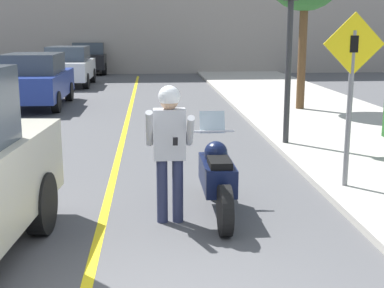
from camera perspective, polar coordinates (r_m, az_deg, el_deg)
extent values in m
cube|color=yellow|center=(10.11, -7.99, -1.89)|extent=(0.12, 36.00, 0.01)
cylinder|color=black|center=(6.48, 3.53, -7.09)|extent=(0.14, 0.63, 0.63)
cylinder|color=black|center=(7.99, 1.97, -3.30)|extent=(0.14, 0.63, 0.63)
cube|color=#0C1433|center=(7.16, 2.69, -3.24)|extent=(0.40, 1.10, 0.36)
sphere|color=#0C1433|center=(7.24, 2.56, -0.95)|extent=(0.32, 0.32, 0.32)
cube|color=black|center=(6.87, 2.96, -2.03)|extent=(0.28, 0.48, 0.10)
cylinder|color=silver|center=(7.58, 2.22, 1.36)|extent=(0.62, 0.03, 0.03)
cube|color=silver|center=(7.63, 2.16, 2.35)|extent=(0.36, 0.12, 0.31)
cylinder|color=#282D4C|center=(6.87, -3.20, -5.02)|extent=(0.14, 0.14, 0.84)
cylinder|color=#282D4C|center=(6.88, -1.53, -4.98)|extent=(0.14, 0.14, 0.84)
cube|color=#B7B7BC|center=(6.69, -2.42, 1.04)|extent=(0.40, 0.22, 0.64)
cylinder|color=#B7B7BC|center=(6.57, -4.58, 1.66)|extent=(0.09, 0.39, 0.50)
cylinder|color=#B7B7BC|center=(6.58, -0.21, 1.42)|extent=(0.09, 0.45, 0.45)
sphere|color=tan|center=(6.62, -2.45, 4.65)|extent=(0.23, 0.23, 0.23)
sphere|color=white|center=(6.62, -2.46, 5.09)|extent=(0.27, 0.27, 0.27)
cube|color=black|center=(6.43, -1.79, 0.29)|extent=(0.06, 0.05, 0.11)
cylinder|color=black|center=(6.76, -15.81, -6.13)|extent=(0.28, 0.77, 0.76)
cylinder|color=slate|center=(8.26, 16.42, 3.47)|extent=(0.08, 0.08, 2.32)
cube|color=yellow|center=(8.16, 16.89, 10.17)|extent=(0.91, 0.02, 0.91)
cube|color=black|center=(8.15, 16.93, 10.16)|extent=(0.12, 0.01, 0.24)
cylinder|color=#2D2D30|center=(11.13, 10.29, 9.36)|extent=(0.12, 0.12, 3.64)
cylinder|color=brown|center=(16.09, 11.66, 9.30)|extent=(0.24, 0.24, 3.15)
cylinder|color=black|center=(19.10, -17.90, 5.29)|extent=(0.22, 0.64, 0.64)
cylinder|color=black|center=(18.79, -12.97, 5.47)|extent=(0.22, 0.64, 0.64)
cylinder|color=black|center=(16.24, -14.29, 4.36)|extent=(0.22, 0.64, 0.64)
cube|color=navy|center=(17.62, -16.32, 6.09)|extent=(1.80, 4.20, 0.76)
cube|color=#38424C|center=(17.40, -16.56, 8.26)|extent=(1.58, 2.18, 0.60)
cylinder|color=black|center=(25.19, -14.33, 7.07)|extent=(0.22, 0.64, 0.64)
cylinder|color=black|center=(24.96, -10.55, 7.20)|extent=(0.22, 0.64, 0.64)
cylinder|color=black|center=(22.64, -15.43, 6.46)|extent=(0.22, 0.64, 0.64)
cylinder|color=black|center=(22.38, -11.24, 6.60)|extent=(0.22, 0.64, 0.64)
cube|color=white|center=(23.75, -12.92, 7.76)|extent=(1.80, 4.20, 0.76)
cube|color=#38424C|center=(23.54, -13.06, 9.38)|extent=(1.58, 2.18, 0.60)
cylinder|color=black|center=(31.45, -11.98, 8.16)|extent=(0.22, 0.64, 0.64)
cylinder|color=black|center=(31.28, -8.94, 8.25)|extent=(0.22, 0.64, 0.64)
cylinder|color=black|center=(28.88, -12.64, 7.78)|extent=(0.22, 0.64, 0.64)
cylinder|color=black|center=(28.69, -9.34, 7.89)|extent=(0.22, 0.64, 0.64)
cube|color=black|center=(30.04, -10.75, 8.75)|extent=(1.80, 4.20, 0.76)
cube|color=#38424C|center=(29.84, -10.84, 10.04)|extent=(1.58, 2.18, 0.60)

